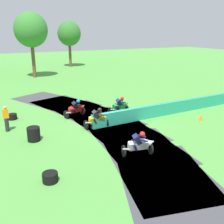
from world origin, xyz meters
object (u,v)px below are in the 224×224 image
object	(u,v)px
tire_stack_near	(50,177)
traffic_cone	(201,117)
motorcycle_trailing_green	(120,106)
tire_stack_mid_b	(12,117)
motorcycle_chase_yellow	(98,118)
motorcycle_fourth_red	(76,108)
motorcycle_lead_white	(140,144)
track_marshal	(6,119)
tire_stack_mid_a	(34,134)

from	to	relation	value
tire_stack_near	traffic_cone	distance (m)	11.58
motorcycle_trailing_green	tire_stack_mid_b	bearing A→B (deg)	163.39
tire_stack_near	traffic_cone	size ratio (longest dim) A/B	1.46
motorcycle_trailing_green	tire_stack_mid_b	distance (m)	7.64
tire_stack_near	tire_stack_mid_b	distance (m)	9.04
motorcycle_chase_yellow	motorcycle_trailing_green	world-z (taller)	motorcycle_chase_yellow
motorcycle_chase_yellow	motorcycle_trailing_green	size ratio (longest dim) A/B	1.00
tire_stack_mid_b	motorcycle_fourth_red	bearing A→B (deg)	-18.45
motorcycle_chase_yellow	tire_stack_near	bearing A→B (deg)	-130.97
motorcycle_lead_white	track_marshal	xyz separation A→B (m)	(-5.52, 6.44, 0.18)
motorcycle_fourth_red	traffic_cone	xyz separation A→B (m)	(7.42, -4.57, -0.41)
motorcycle_lead_white	motorcycle_fourth_red	bearing A→B (deg)	96.13
tire_stack_mid_b	tire_stack_near	bearing A→B (deg)	-87.18
motorcycle_lead_white	tire_stack_mid_b	bearing A→B (deg)	119.85
traffic_cone	tire_stack_mid_b	bearing A→B (deg)	152.79
motorcycle_trailing_green	motorcycle_fourth_red	world-z (taller)	motorcycle_trailing_green
tire_stack_mid_b	track_marshal	xyz separation A→B (m)	(-0.55, -2.22, 0.62)
motorcycle_trailing_green	motorcycle_fourth_red	distance (m)	3.22
motorcycle_trailing_green	motorcycle_chase_yellow	bearing A→B (deg)	-143.18
tire_stack_near	track_marshal	bearing A→B (deg)	98.30
tire_stack_mid_a	tire_stack_mid_b	bearing A→B (deg)	98.30
tire_stack_mid_a	traffic_cone	bearing A→B (deg)	-8.01
traffic_cone	motorcycle_chase_yellow	bearing A→B (deg)	165.31
tire_stack_near	traffic_cone	bearing A→B (deg)	15.32
motorcycle_trailing_green	track_marshal	size ratio (longest dim) A/B	1.03
motorcycle_lead_white	tire_stack_mid_b	xyz separation A→B (m)	(-4.97, 8.66, -0.44)
motorcycle_fourth_red	motorcycle_trailing_green	bearing A→B (deg)	-14.09
tire_stack_near	tire_stack_mid_b	xyz separation A→B (m)	(-0.45, 9.03, 0.00)
motorcycle_chase_yellow	motorcycle_trailing_green	distance (m)	3.29
tire_stack_mid_b	traffic_cone	bearing A→B (deg)	-27.21
motorcycle_lead_white	tire_stack_mid_a	xyz separation A→B (m)	(-4.33, 4.24, -0.24)
track_marshal	motorcycle_fourth_red	bearing A→B (deg)	9.85
tire_stack_near	tire_stack_mid_a	world-z (taller)	tire_stack_mid_a
motorcycle_chase_yellow	track_marshal	world-z (taller)	track_marshal
motorcycle_trailing_green	motorcycle_fourth_red	size ratio (longest dim) A/B	0.97
motorcycle_chase_yellow	tire_stack_mid_b	bearing A→B (deg)	138.42
motorcycle_fourth_red	traffic_cone	bearing A→B (deg)	-31.63
motorcycle_lead_white	tire_stack_near	distance (m)	4.56
motorcycle_fourth_red	traffic_cone	distance (m)	8.73
tire_stack_near	tire_stack_mid_b	world-z (taller)	same
motorcycle_trailing_green	tire_stack_mid_a	size ratio (longest dim) A/B	2.11
motorcycle_fourth_red	tire_stack_mid_b	bearing A→B (deg)	161.55
tire_stack_mid_a	tire_stack_mid_b	world-z (taller)	tire_stack_mid_a
tire_stack_near	tire_stack_mid_a	size ratio (longest dim) A/B	0.81
motorcycle_fourth_red	track_marshal	bearing A→B (deg)	-170.15
motorcycle_lead_white	tire_stack_mid_b	world-z (taller)	motorcycle_lead_white
track_marshal	traffic_cone	bearing A→B (deg)	-17.13
tire_stack_mid_a	tire_stack_mid_b	size ratio (longest dim) A/B	1.33
track_marshal	tire_stack_mid_a	bearing A→B (deg)	-61.57
motorcycle_chase_yellow	track_marshal	distance (m)	5.58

